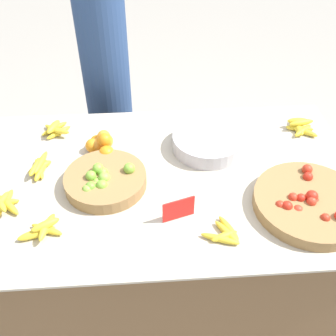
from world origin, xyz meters
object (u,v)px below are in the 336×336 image
Objects in this scene: lime_bowl at (105,180)px; metal_bowl at (208,142)px; tomato_basket at (309,203)px; price_sign at (179,209)px; vendor_person at (106,72)px.

lime_bowl is 1.04× the size of metal_bowl.
tomato_basket is 0.55m from price_sign.
price_sign is 1.17m from vendor_person.
lime_bowl is 0.37m from price_sign.
price_sign is (-0.19, -0.45, 0.01)m from metal_bowl.
tomato_basket is 3.53× the size of price_sign.
metal_bowl is 0.20× the size of vendor_person.
vendor_person is at bearing 128.15° from metal_bowl.
tomato_basket is 1.34× the size of metal_bowl.
lime_bowl is 0.55m from metal_bowl.
vendor_person is (-0.53, 0.67, 0.05)m from metal_bowl.
price_sign is 0.08× the size of vendor_person.
vendor_person is at bearing 92.27° from lime_bowl.
metal_bowl is 0.86m from vendor_person.
price_sign is at bearing -112.37° from metal_bowl.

